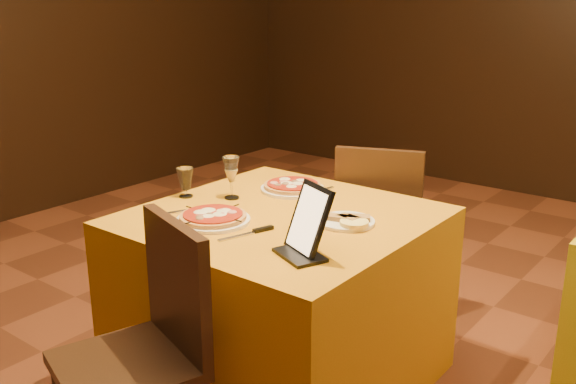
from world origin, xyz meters
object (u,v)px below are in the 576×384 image
Objects in this scene: tablet at (309,219)px; pizza_far at (292,187)px; pizza_near at (213,218)px; wine_glass at (231,177)px; main_table at (282,299)px; water_glass at (185,183)px; chair_main_near at (126,365)px; chair_main_far at (382,227)px.

pizza_far is at bearing 154.90° from tablet.
wine_glass reaches higher than pizza_near.
water_glass is (-0.48, -0.07, 0.44)m from main_table.
water_glass is at bearing -169.89° from tablet.
main_table is 0.64m from tablet.
water_glass is at bearing -130.13° from pizza_far.
water_glass is (-0.32, 0.16, 0.05)m from pizza_near.
tablet reaches higher than pizza_near.
pizza_far is 0.48m from water_glass.
chair_main_near and chair_main_far have the same top height.
tablet reaches higher than wine_glass.
main_table is at bearing 164.81° from tablet.
wine_glass reaches higher than water_glass.
wine_glass is at bearing 31.87° from water_glass.
chair_main_near is 7.00× the size of water_glass.
chair_main_far is 0.94m from wine_glass.
pizza_far is at bearing 49.87° from water_glass.
main_table is 8.46× the size of water_glass.
pizza_near is 1.00× the size of pizza_far.
tablet is (0.32, 0.55, 0.41)m from chair_main_near.
chair_main_far reaches higher than water_glass.
main_table is 0.48m from pizza_near.
tablet is at bearing -24.95° from wine_glass.
wine_glass reaches higher than main_table.
main_table is at bearing -59.99° from pizza_far.
chair_main_near is 0.76m from tablet.
pizza_near and pizza_far have the same top height.
chair_main_near is 1.64m from chair_main_far.
pizza_far is (-0.02, 0.53, -0.00)m from pizza_near.
chair_main_far is (0.00, 1.64, 0.00)m from chair_main_near.
pizza_near is 0.32m from wine_glass.
pizza_near is 0.53m from pizza_far.
wine_glass is at bearing 128.21° from chair_main_near.
pizza_near is 0.49m from tablet.
pizza_near is at bearing -88.32° from pizza_far.
water_glass reaches higher than main_table.
chair_main_far is 4.79× the size of wine_glass.
water_glass is at bearing -148.13° from wine_glass.
chair_main_near is 1.16m from pizza_far.
pizza_near is 1.19× the size of tablet.
chair_main_near is 3.14× the size of pizza_far.
pizza_far is (-0.17, 0.30, 0.39)m from main_table.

